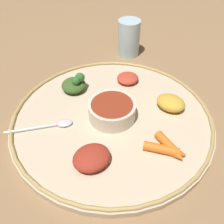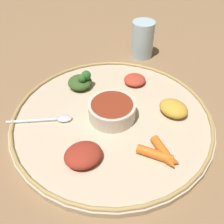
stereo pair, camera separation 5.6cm
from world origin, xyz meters
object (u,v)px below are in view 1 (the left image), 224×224
(carrot_near_spoon, at_px, (164,150))
(drinking_glass, at_px, (129,40))
(greens_pile, at_px, (75,84))
(spoon, at_px, (50,125))
(carrot_outer, at_px, (169,146))
(center_bowl, at_px, (112,110))

(carrot_near_spoon, distance_m, drinking_glass, 0.41)
(greens_pile, bearing_deg, carrot_near_spoon, -90.66)
(spoon, xyz_separation_m, carrot_near_spoon, (0.12, -0.22, 0.01))
(carrot_outer, relative_size, drinking_glass, 0.72)
(greens_pile, xyz_separation_m, drinking_glass, (0.25, 0.05, 0.01))
(drinking_glass, bearing_deg, greens_pile, -169.42)
(spoon, relative_size, carrot_near_spoon, 1.60)
(greens_pile, relative_size, carrot_outer, 1.09)
(center_bowl, distance_m, drinking_glass, 0.31)
(carrot_near_spoon, relative_size, drinking_glass, 0.75)
(carrot_near_spoon, bearing_deg, spoon, 118.76)
(center_bowl, height_order, carrot_near_spoon, center_bowl)
(drinking_glass, bearing_deg, carrot_near_spoon, -127.18)
(spoon, bearing_deg, carrot_near_spoon, -61.24)
(greens_pile, height_order, carrot_near_spoon, greens_pile)
(carrot_outer, height_order, drinking_glass, drinking_glass)
(spoon, xyz_separation_m, greens_pile, (0.12, 0.07, 0.01))
(center_bowl, height_order, drinking_glass, drinking_glass)
(center_bowl, distance_m, greens_pile, 0.14)
(carrot_outer, bearing_deg, greens_pile, 92.83)
(center_bowl, relative_size, carrot_outer, 1.34)
(spoon, relative_size, drinking_glass, 1.20)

